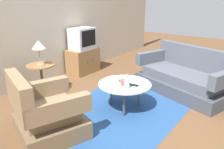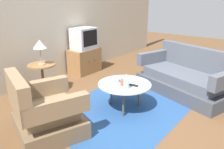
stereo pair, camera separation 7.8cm
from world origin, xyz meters
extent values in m
plane|color=brown|center=(0.00, 0.00, 0.00)|extent=(16.00, 16.00, 0.00)
cube|color=#BCB29E|center=(0.00, 2.25, 1.35)|extent=(9.00, 0.12, 2.70)
cube|color=navy|center=(-0.02, 0.05, 0.00)|extent=(2.59, 1.83, 0.00)
cube|color=brown|center=(-1.24, 0.44, 0.12)|extent=(1.07, 1.09, 0.24)
cube|color=#846B4C|center=(-1.24, 0.44, 0.33)|extent=(0.84, 0.78, 0.18)
cube|color=#846B4C|center=(-1.57, 0.55, 0.66)|extent=(0.42, 0.86, 0.47)
cube|color=#846B4C|center=(-1.37, 0.10, 0.54)|extent=(0.83, 0.41, 0.23)
cube|color=#846B4C|center=(-1.12, 0.78, 0.54)|extent=(0.83, 0.41, 0.23)
cube|color=#3E424B|center=(1.21, -0.49, 0.12)|extent=(1.40, 1.99, 0.24)
cube|color=#4C515B|center=(1.21, -0.49, 0.33)|extent=(1.18, 1.68, 0.18)
cube|color=#4C515B|center=(1.56, -0.61, 0.64)|extent=(0.70, 1.76, 0.45)
cube|color=#4C515B|center=(1.47, 0.30, 0.54)|extent=(0.88, 0.41, 0.25)
cylinder|color=#B2C6C1|center=(-0.02, 0.05, 0.43)|extent=(0.87, 0.87, 0.02)
cylinder|color=#4C4742|center=(-0.02, 0.32, 0.21)|extent=(0.04, 0.04, 0.42)
cylinder|color=#4C4742|center=(-0.25, -0.09, 0.21)|extent=(0.04, 0.04, 0.42)
cylinder|color=#4C4742|center=(0.21, -0.09, 0.21)|extent=(0.04, 0.04, 0.42)
cylinder|color=olive|center=(-0.47, 1.63, 0.58)|extent=(0.51, 0.51, 0.02)
cylinder|color=brown|center=(-0.47, 1.63, 0.28)|extent=(0.05, 0.05, 0.57)
cylinder|color=brown|center=(-0.47, 1.63, 0.01)|extent=(0.28, 0.28, 0.02)
cube|color=olive|center=(0.96, 1.92, 0.30)|extent=(0.76, 0.45, 0.59)
sphere|color=black|center=(0.87, 1.68, 0.33)|extent=(0.02, 0.02, 0.02)
sphere|color=black|center=(1.05, 1.68, 0.33)|extent=(0.02, 0.02, 0.02)
cube|color=#B7B7BC|center=(0.96, 1.91, 0.84)|extent=(0.57, 0.41, 0.50)
cube|color=black|center=(0.96, 1.70, 0.88)|extent=(0.46, 0.01, 0.36)
cylinder|color=#9E937A|center=(-0.48, 1.61, 0.60)|extent=(0.14, 0.14, 0.02)
cylinder|color=#9E937A|center=(-0.48, 1.61, 0.75)|extent=(0.02, 0.02, 0.29)
cone|color=beige|center=(-0.48, 1.61, 0.97)|extent=(0.24, 0.24, 0.15)
cylinder|color=silver|center=(-0.17, -0.09, 0.52)|extent=(0.09, 0.09, 0.15)
cone|color=silver|center=(-0.17, -0.09, 0.64)|extent=(0.08, 0.08, 0.09)
cylinder|color=#B74C3D|center=(-0.10, 0.03, 0.49)|extent=(0.08, 0.08, 0.10)
torus|color=#B74C3D|center=(-0.04, 0.03, 0.49)|extent=(0.07, 0.01, 0.07)
cone|color=slate|center=(0.02, 0.15, 0.47)|extent=(0.14, 0.14, 0.05)
cube|color=black|center=(-0.01, -0.12, 0.45)|extent=(0.06, 0.15, 0.02)
camera|label=1|loc=(-2.89, -1.82, 1.79)|focal=36.11mm
camera|label=2|loc=(-2.84, -1.89, 1.79)|focal=36.11mm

